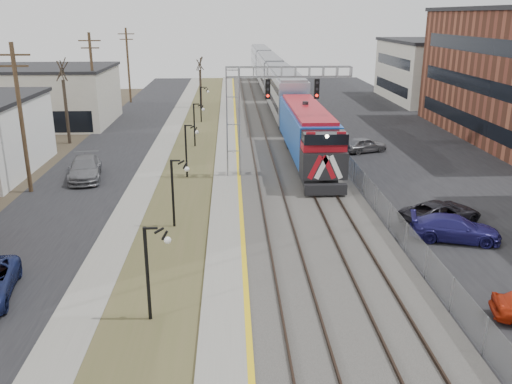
{
  "coord_description": "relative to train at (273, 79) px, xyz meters",
  "views": [
    {
      "loc": [
        -0.68,
        -11.17,
        11.62
      ],
      "look_at": [
        0.63,
        16.32,
        2.6
      ],
      "focal_mm": 38.0,
      "sensor_mm": 36.0,
      "label": 1
    }
  ],
  "objects": [
    {
      "name": "signal_gantry",
      "position": [
        -4.28,
        -38.88,
        2.67
      ],
      "size": [
        9.0,
        1.07,
        8.15
      ],
      "color": "gray",
      "rests_on": "ground"
    },
    {
      "name": "utility_poles",
      "position": [
        -20.0,
        -41.88,
        2.08
      ],
      "size": [
        0.28,
        80.28,
        10.0
      ],
      "color": "#4C3823",
      "rests_on": "ground"
    },
    {
      "name": "bare_trees",
      "position": [
        -18.16,
        -27.96,
        -0.22
      ],
      "size": [
        12.3,
        42.3,
        5.95
      ],
      "color": "#382D23",
      "rests_on": "ground"
    },
    {
      "name": "platform",
      "position": [
        -6.5,
        -31.88,
        -2.8
      ],
      "size": [
        2.0,
        120.0,
        0.24
      ],
      "primitive_type": "cube",
      "color": "gray",
      "rests_on": "ground"
    },
    {
      "name": "car_lot_c",
      "position": [
        5.9,
        -49.24,
        -2.23
      ],
      "size": [
        5.45,
        4.05,
        1.38
      ],
      "primitive_type": "imported",
      "rotation": [
        0.0,
        0.0,
        1.98
      ],
      "color": "black",
      "rests_on": "ground"
    },
    {
      "name": "train",
      "position": [
        0.0,
        0.0,
        0.0
      ],
      "size": [
        3.0,
        85.85,
        5.33
      ],
      "color": "#1447A6",
      "rests_on": "ground"
    },
    {
      "name": "platform_edge",
      "position": [
        -5.62,
        -31.88,
        -2.67
      ],
      "size": [
        0.24,
        120.0,
        0.01
      ],
      "primitive_type": "cube",
      "color": "gold",
      "rests_on": "platform"
    },
    {
      "name": "car_lot_e",
      "position": [
        5.62,
        -31.83,
        -2.24
      ],
      "size": [
        4.33,
        2.88,
        1.37
      ],
      "primitive_type": "imported",
      "rotation": [
        0.0,
        0.0,
        1.92
      ],
      "color": "slate",
      "rests_on": "ground"
    },
    {
      "name": "fence",
      "position": [
        2.7,
        -31.88,
        -2.12
      ],
      "size": [
        0.04,
        120.0,
        1.6
      ],
      "primitive_type": "cube",
      "color": "gray",
      "rests_on": "ground"
    },
    {
      "name": "ballast_bed",
      "position": [
        -1.5,
        -31.88,
        -2.82
      ],
      "size": [
        8.0,
        120.0,
        0.2
      ],
      "primitive_type": "cube",
      "color": "#595651",
      "rests_on": "ground"
    },
    {
      "name": "parking_lot",
      "position": [
        10.5,
        -31.88,
        -2.9
      ],
      "size": [
        16.0,
        120.0,
        0.04
      ],
      "primitive_type": "cube",
      "color": "black",
      "rests_on": "ground"
    },
    {
      "name": "sidewalk",
      "position": [
        -12.5,
        -31.88,
        -2.88
      ],
      "size": [
        2.0,
        120.0,
        0.08
      ],
      "primitive_type": "cube",
      "color": "gray",
      "rests_on": "ground"
    },
    {
      "name": "track_near",
      "position": [
        -3.5,
        -31.88,
        -2.64
      ],
      "size": [
        1.58,
        120.0,
        0.15
      ],
      "color": "#2D2119",
      "rests_on": "ballast_bed"
    },
    {
      "name": "track_far",
      "position": [
        -0.0,
        -31.88,
        -2.64
      ],
      "size": [
        1.58,
        120.0,
        0.15
      ],
      "color": "#2D2119",
      "rests_on": "ballast_bed"
    },
    {
      "name": "car_lot_d",
      "position": [
        5.79,
        -51.59,
        -2.24
      ],
      "size": [
        5.04,
        3.08,
        1.36
      ],
      "primitive_type": "imported",
      "rotation": [
        0.0,
        0.0,
        1.3
      ],
      "color": "navy",
      "rests_on": "ground"
    },
    {
      "name": "street_west",
      "position": [
        -17.0,
        -31.88,
        -2.9
      ],
      "size": [
        7.0,
        120.0,
        0.04
      ],
      "primitive_type": "cube",
      "color": "black",
      "rests_on": "ground"
    },
    {
      "name": "grass_median",
      "position": [
        -9.5,
        -31.88,
        -2.89
      ],
      "size": [
        4.0,
        120.0,
        0.06
      ],
      "primitive_type": "cube",
      "color": "#494A27",
      "rests_on": "ground"
    },
    {
      "name": "car_street_b",
      "position": [
        -16.99,
        -38.97,
        -2.12
      ],
      "size": [
        3.18,
        5.79,
        1.59
      ],
      "primitive_type": "imported",
      "rotation": [
        0.0,
        0.0,
        0.18
      ],
      "color": "slate",
      "rests_on": "ground"
    },
    {
      "name": "lampposts",
      "position": [
        -9.5,
        -48.59,
        -0.92
      ],
      "size": [
        0.14,
        62.14,
        4.0
      ],
      "color": "black",
      "rests_on": "ground"
    }
  ]
}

